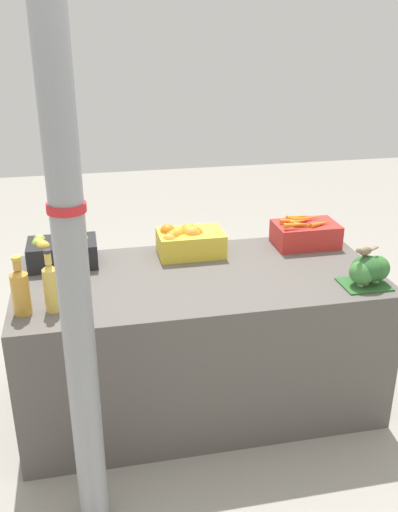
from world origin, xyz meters
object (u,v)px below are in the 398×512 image
object	(u,v)px
broccoli_pile	(368,270)
juice_bottle_golden	(51,286)
orange_crate	(188,240)
apple_crate	(63,251)
sparrow_bird	(365,251)
juice_bottle_amber	(20,290)
support_pole	(68,229)
carrot_crate	(305,233)

from	to	relation	value
broccoli_pile	juice_bottle_golden	bearing A→B (deg)	178.21
orange_crate	broccoli_pile	bearing A→B (deg)	-35.76
juice_bottle_golden	apple_crate	bearing A→B (deg)	85.57
apple_crate	sparrow_bird	xyz separation A→B (m)	(1.38, -0.54, 0.10)
apple_crate	juice_bottle_amber	xyz separation A→B (m)	(-0.16, -0.50, 0.03)
apple_crate	juice_bottle_amber	distance (m)	0.53
orange_crate	sparrow_bird	world-z (taller)	sparrow_bird
orange_crate	broccoli_pile	world-z (taller)	orange_crate
broccoli_pile	sparrow_bird	distance (m)	0.10
support_pole	sparrow_bird	distance (m)	1.42
juice_bottle_amber	juice_bottle_golden	size ratio (longest dim) A/B	0.93
support_pole	broccoli_pile	bearing A→B (deg)	17.05
broccoli_pile	juice_bottle_amber	distance (m)	1.57
juice_bottle_amber	sparrow_bird	world-z (taller)	juice_bottle_amber
support_pole	juice_bottle_golden	bearing A→B (deg)	103.63
broccoli_pile	sparrow_bird	size ratio (longest dim) A/B	1.71
orange_crate	carrot_crate	bearing A→B (deg)	0.10
juice_bottle_amber	orange_crate	bearing A→B (deg)	31.42
support_pole	juice_bottle_golden	xyz separation A→B (m)	(-0.11, 0.45, -0.41)
orange_crate	sparrow_bird	xyz separation A→B (m)	(0.73, -0.54, 0.09)
orange_crate	sparrow_bird	size ratio (longest dim) A/B	2.59
orange_crate	carrot_crate	world-z (taller)	same
support_pole	juice_bottle_golden	distance (m)	0.62
apple_crate	juice_bottle_golden	distance (m)	0.50
carrot_crate	sparrow_bird	distance (m)	0.55
support_pole	carrot_crate	world-z (taller)	support_pole
juice_bottle_golden	sparrow_bird	distance (m)	1.42
orange_crate	carrot_crate	xyz separation A→B (m)	(0.66, 0.00, -0.01)
orange_crate	broccoli_pile	distance (m)	0.93
broccoli_pile	orange_crate	bearing A→B (deg)	144.24
apple_crate	orange_crate	xyz separation A→B (m)	(0.65, -0.00, 0.00)
carrot_crate	sparrow_bird	world-z (taller)	sparrow_bird
orange_crate	juice_bottle_golden	bearing A→B (deg)	-144.14
broccoli_pile	carrot_crate	bearing A→B (deg)	100.10
juice_bottle_amber	sparrow_bird	size ratio (longest dim) A/B	1.98
broccoli_pile	juice_bottle_golden	size ratio (longest dim) A/B	0.80
apple_crate	juice_bottle_amber	bearing A→B (deg)	-108.27
apple_crate	orange_crate	distance (m)	0.65
carrot_crate	sparrow_bird	bearing A→B (deg)	-82.66
broccoli_pile	sparrow_bird	xyz separation A→B (m)	(-0.03, 0.01, 0.10)
support_pole	orange_crate	bearing A→B (deg)	58.69
support_pole	juice_bottle_amber	size ratio (longest dim) A/B	9.63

